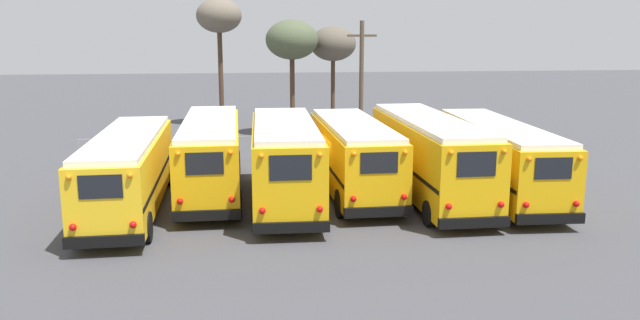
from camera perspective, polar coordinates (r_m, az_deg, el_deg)
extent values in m
plane|color=#424247|center=(26.03, -0.06, -3.40)|extent=(160.00, 160.00, 0.00)
cube|color=yellow|center=(24.87, -17.08, -0.93)|extent=(2.61, 10.49, 2.42)
cube|color=white|center=(24.63, -17.26, 2.04)|extent=(2.41, 10.07, 0.20)
cube|color=black|center=(20.14, -19.12, -7.03)|extent=(2.38, 0.26, 0.36)
cube|color=black|center=(19.71, -19.44, -2.33)|extent=(1.28, 0.06, 0.73)
sphere|color=red|center=(20.18, -21.67, -5.74)|extent=(0.22, 0.22, 0.22)
sphere|color=orange|center=(19.79, -22.00, -1.49)|extent=(0.18, 0.18, 0.18)
sphere|color=red|center=(19.84, -16.73, -5.69)|extent=(0.22, 0.22, 0.22)
sphere|color=orange|center=(19.45, -16.99, -1.37)|extent=(0.18, 0.18, 0.18)
cube|color=black|center=(25.12, -19.71, -1.40)|extent=(0.29, 10.22, 0.14)
cube|color=black|center=(24.76, -14.36, -1.27)|extent=(0.29, 10.22, 0.14)
cylinder|color=black|center=(29.05, -17.93, -1.35)|extent=(0.31, 1.02, 1.02)
cylinder|color=black|center=(28.76, -13.66, -1.24)|extent=(0.31, 1.02, 1.02)
cylinder|color=black|center=(21.63, -21.31, -5.99)|extent=(0.31, 1.02, 1.02)
cylinder|color=black|center=(21.23, -15.56, -5.93)|extent=(0.31, 1.02, 1.02)
cube|color=#EAAA0F|center=(26.69, -9.94, 0.46)|extent=(2.49, 10.28, 2.58)
cube|color=white|center=(26.46, -10.05, 3.41)|extent=(2.29, 9.86, 0.20)
cube|color=black|center=(21.94, -10.34, -4.99)|extent=(2.38, 0.24, 0.36)
cube|color=black|center=(21.52, -10.51, -0.32)|extent=(1.28, 0.05, 0.77)
sphere|color=red|center=(21.85, -12.68, -3.71)|extent=(0.22, 0.22, 0.22)
sphere|color=orange|center=(21.48, -12.88, 0.53)|extent=(0.18, 0.18, 0.18)
sphere|color=red|center=(21.76, -8.09, -3.60)|extent=(0.22, 0.22, 0.22)
sphere|color=orange|center=(21.38, -8.21, 0.66)|extent=(0.18, 0.18, 0.18)
cube|color=black|center=(26.80, -12.44, -0.01)|extent=(0.18, 10.04, 0.14)
cube|color=black|center=(26.70, -7.40, 0.12)|extent=(0.18, 10.04, 0.14)
cylinder|color=black|center=(30.71, -11.63, -0.29)|extent=(0.30, 1.07, 1.07)
cylinder|color=black|center=(30.63, -7.57, -0.18)|extent=(0.30, 1.07, 1.07)
cylinder|color=black|center=(23.31, -12.86, -4.15)|extent=(0.30, 1.07, 1.07)
cylinder|color=black|center=(23.20, -7.51, -4.03)|extent=(0.30, 1.07, 1.07)
cube|color=#EAAA0F|center=(24.53, -3.25, -0.16)|extent=(2.66, 9.25, 2.78)
cube|color=white|center=(24.27, -3.29, 3.28)|extent=(2.45, 8.88, 0.20)
cube|color=black|center=(20.35, -2.64, -6.16)|extent=(2.53, 0.25, 0.36)
cube|color=black|center=(19.86, -2.70, -0.72)|extent=(1.36, 0.06, 0.83)
sphere|color=red|center=(20.15, -5.30, -4.65)|extent=(0.22, 0.22, 0.22)
sphere|color=orange|center=(19.72, -5.40, 0.35)|extent=(0.18, 0.18, 0.18)
sphere|color=red|center=(20.24, -0.03, -4.53)|extent=(0.22, 0.22, 0.22)
sphere|color=orange|center=(19.81, -0.03, 0.45)|extent=(0.18, 0.18, 0.18)
cube|color=black|center=(24.56, -6.15, -0.69)|extent=(0.20, 9.02, 0.14)
cube|color=black|center=(24.65, -0.34, -0.57)|extent=(0.20, 9.02, 0.14)
cylinder|color=black|center=(28.00, -5.87, -1.29)|extent=(0.30, 1.04, 1.04)
cylinder|color=black|center=(28.08, -1.14, -1.19)|extent=(0.30, 1.04, 1.04)
cylinder|color=black|center=(21.62, -5.91, -5.21)|extent=(0.30, 1.04, 1.04)
cylinder|color=black|center=(21.72, 0.23, -5.06)|extent=(0.30, 1.04, 1.04)
cube|color=#EAAA0F|center=(26.34, 3.05, 0.38)|extent=(2.63, 9.44, 2.50)
cube|color=white|center=(26.10, 3.08, 3.28)|extent=(2.43, 9.06, 0.20)
cube|color=black|center=(22.10, 5.37, -4.73)|extent=(2.47, 0.25, 0.36)
cube|color=black|center=(21.69, 5.44, -0.26)|extent=(1.33, 0.06, 0.75)
sphere|color=red|center=(21.76, 3.07, -3.57)|extent=(0.22, 0.22, 0.22)
sphere|color=orange|center=(21.40, 3.11, 0.55)|extent=(0.18, 0.18, 0.18)
sphere|color=red|center=(22.17, 7.69, -3.37)|extent=(0.22, 0.22, 0.22)
sphere|color=orange|center=(21.82, 7.80, 0.67)|extent=(0.18, 0.18, 0.18)
cube|color=black|center=(26.17, 0.41, -0.10)|extent=(0.23, 9.20, 0.14)
cube|color=black|center=(26.63, 5.62, 0.05)|extent=(0.23, 9.20, 0.14)
cylinder|color=black|center=(29.66, -0.38, -0.48)|extent=(0.30, 1.06, 1.06)
cylinder|color=black|center=(30.03, 3.90, -0.35)|extent=(0.30, 1.06, 1.06)
cylinder|color=black|center=(23.14, 1.87, -3.98)|extent=(0.30, 1.06, 1.06)
cylinder|color=black|center=(23.62, 7.29, -3.75)|extent=(0.30, 1.06, 1.06)
cube|color=#EAAA0F|center=(26.12, 9.85, 0.36)|extent=(2.55, 10.55, 2.80)
cube|color=white|center=(25.87, 9.96, 3.62)|extent=(2.35, 10.13, 0.20)
cube|color=black|center=(21.56, 13.91, -5.57)|extent=(2.47, 0.23, 0.36)
cube|color=black|center=(21.10, 14.14, -0.39)|extent=(1.33, 0.05, 0.84)
sphere|color=red|center=(21.08, 11.69, -4.19)|extent=(0.22, 0.22, 0.22)
sphere|color=orange|center=(20.67, 11.90, 0.63)|extent=(0.18, 0.18, 0.18)
sphere|color=red|center=(21.74, 16.22, -3.94)|extent=(0.22, 0.22, 0.22)
sphere|color=orange|center=(21.33, 16.50, 0.74)|extent=(0.18, 0.18, 0.18)
cube|color=black|center=(25.83, 7.25, -0.16)|extent=(0.16, 10.31, 0.14)
cube|color=black|center=(26.55, 12.35, -0.02)|extent=(0.16, 10.31, 0.14)
cylinder|color=black|center=(29.83, 5.45, -0.58)|extent=(0.29, 0.94, 0.94)
cylinder|color=black|center=(30.41, 9.60, -0.45)|extent=(0.29, 0.94, 0.94)
cylinder|color=black|center=(22.42, 9.97, -4.84)|extent=(0.29, 0.94, 0.94)
cylinder|color=black|center=(23.18, 15.31, -4.53)|extent=(0.29, 0.94, 0.94)
cube|color=#EAAA0F|center=(27.11, 15.91, 0.21)|extent=(2.77, 10.48, 2.48)
cube|color=white|center=(26.89, 16.07, 3.01)|extent=(2.57, 10.05, 0.20)
cube|color=black|center=(22.67, 20.29, -5.04)|extent=(2.39, 0.30, 0.36)
cube|color=black|center=(22.27, 20.58, -0.73)|extent=(1.29, 0.08, 0.74)
sphere|color=red|center=(22.17, 18.33, -3.92)|extent=(0.22, 0.22, 0.22)
sphere|color=orange|center=(21.82, 18.59, 0.07)|extent=(0.18, 0.18, 0.18)
sphere|color=red|center=(22.90, 22.39, -3.73)|extent=(0.22, 0.22, 0.22)
sphere|color=orange|center=(22.56, 22.70, 0.14)|extent=(0.18, 0.18, 0.18)
cube|color=black|center=(26.76, 13.51, -0.21)|extent=(0.45, 10.17, 0.14)
cube|color=black|center=(27.58, 18.19, -0.13)|extent=(0.45, 10.17, 0.14)
cylinder|color=black|center=(30.62, 11.40, -0.36)|extent=(0.32, 1.03, 1.01)
cylinder|color=black|center=(31.28, 15.24, -0.29)|extent=(0.32, 1.03, 1.01)
cylinder|color=black|center=(23.44, 16.51, -4.32)|extent=(0.32, 1.03, 1.01)
cylinder|color=black|center=(24.29, 21.33, -4.09)|extent=(0.32, 1.03, 1.01)
cylinder|color=brown|center=(38.54, 3.80, 7.09)|extent=(0.27, 0.27, 7.41)
cube|color=brown|center=(38.42, 3.86, 11.28)|extent=(1.80, 0.14, 0.14)
cylinder|color=#473323|center=(45.84, -9.04, 7.43)|extent=(0.34, 0.34, 6.99)
ellipsoid|color=#6B6051|center=(45.73, -9.22, 12.91)|extent=(3.21, 3.21, 2.41)
cylinder|color=#473323|center=(42.74, 1.18, 6.02)|extent=(0.28, 0.28, 5.11)
ellipsoid|color=#5B5447|center=(42.54, 1.20, 10.58)|extent=(3.08, 3.08, 2.31)
cylinder|color=#473323|center=(40.94, -2.54, 5.91)|extent=(0.32, 0.32, 5.32)
ellipsoid|color=#4C563D|center=(40.74, -2.59, 10.94)|extent=(3.38, 3.38, 2.53)
cylinder|color=#939399|center=(33.96, -21.17, 0.58)|extent=(0.06, 0.06, 1.40)
cylinder|color=#939399|center=(33.41, -16.94, 0.69)|extent=(0.06, 0.06, 1.40)
cylinder|color=#939399|center=(33.05, -12.60, 0.81)|extent=(0.06, 0.06, 1.40)
cylinder|color=#939399|center=(32.88, -8.18, 0.92)|extent=(0.06, 0.06, 1.40)
cylinder|color=#939399|center=(32.91, -3.75, 1.02)|extent=(0.06, 0.06, 1.40)
cylinder|color=#939399|center=(33.14, 0.65, 1.12)|extent=(0.06, 0.06, 1.40)
cylinder|color=#939399|center=(33.56, 4.96, 1.21)|extent=(0.06, 0.06, 1.40)
cylinder|color=#939399|center=(34.16, 9.15, 1.29)|extent=(0.06, 0.06, 1.40)
cylinder|color=#939399|center=(34.94, 13.17, 1.36)|extent=(0.06, 0.06, 1.40)
cylinder|color=#939399|center=(35.88, 17.00, 1.42)|extent=(0.06, 0.06, 1.40)
cylinder|color=#939399|center=(32.88, -1.55, 2.27)|extent=(22.91, 0.04, 0.04)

